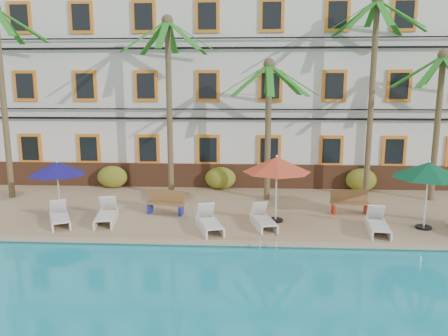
# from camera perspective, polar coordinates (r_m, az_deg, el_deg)

# --- Properties ---
(ground) EXTENTS (100.00, 100.00, 0.00)m
(ground) POSITION_cam_1_polar(r_m,az_deg,el_deg) (15.24, 1.26, -9.57)
(ground) COLOR #384C23
(ground) RESTS_ON ground
(pool_deck) EXTENTS (30.00, 12.00, 0.25)m
(pool_deck) POSITION_cam_1_polar(r_m,az_deg,el_deg) (19.97, 1.75, -4.22)
(pool_deck) COLOR tan
(pool_deck) RESTS_ON ground
(pool_coping) EXTENTS (30.00, 0.35, 0.06)m
(pool_coping) POSITION_cam_1_polar(r_m,az_deg,el_deg) (14.30, 1.14, -9.78)
(pool_coping) COLOR tan
(pool_coping) RESTS_ON pool_deck
(hotel_building) EXTENTS (25.40, 6.44, 10.22)m
(hotel_building) POSITION_cam_1_polar(r_m,az_deg,el_deg) (24.26, 2.13, 10.98)
(hotel_building) COLOR silver
(hotel_building) RESTS_ON pool_deck
(palm_a) EXTENTS (4.27, 4.27, 8.52)m
(palm_a) POSITION_cam_1_polar(r_m,az_deg,el_deg) (21.65, -27.11, 10.64)
(palm_a) COLOR brown
(palm_a) RESTS_ON pool_deck
(palm_b) EXTENTS (4.27, 4.27, 8.01)m
(palm_b) POSITION_cam_1_polar(r_m,az_deg,el_deg) (19.62, -7.23, 10.97)
(palm_b) COLOR brown
(palm_b) RESTS_ON pool_deck
(palm_c) EXTENTS (4.27, 4.27, 6.17)m
(palm_c) POSITION_cam_1_polar(r_m,az_deg,el_deg) (19.11, 5.82, 7.76)
(palm_c) COLOR brown
(palm_c) RESTS_ON pool_deck
(palm_d) EXTENTS (4.27, 4.27, 8.85)m
(palm_d) POSITION_cam_1_polar(r_m,az_deg,el_deg) (20.51, 18.90, 11.81)
(palm_d) COLOR brown
(palm_d) RESTS_ON pool_deck
(palm_e) EXTENTS (4.27, 4.27, 6.52)m
(palm_e) POSITION_cam_1_polar(r_m,az_deg,el_deg) (21.01, 26.29, 7.55)
(palm_e) COLOR brown
(palm_e) RESTS_ON pool_deck
(shrub_left) EXTENTS (1.50, 0.90, 1.10)m
(shrub_left) POSITION_cam_1_polar(r_m,az_deg,el_deg) (22.39, -14.38, -1.13)
(shrub_left) COLOR #2A5C1A
(shrub_left) RESTS_ON pool_deck
(shrub_mid) EXTENTS (1.50, 0.90, 1.10)m
(shrub_mid) POSITION_cam_1_polar(r_m,az_deg,el_deg) (21.40, -0.47, -1.33)
(shrub_mid) COLOR #2A5C1A
(shrub_mid) RESTS_ON pool_deck
(shrub_right) EXTENTS (1.50, 0.90, 1.10)m
(shrub_right) POSITION_cam_1_polar(r_m,az_deg,el_deg) (22.05, 17.51, -1.48)
(shrub_right) COLOR #2A5C1A
(shrub_right) RESTS_ON pool_deck
(umbrella_blue) EXTENTS (2.18, 2.18, 2.19)m
(umbrella_blue) POSITION_cam_1_polar(r_m,az_deg,el_deg) (18.05, -20.97, -0.10)
(umbrella_blue) COLOR black
(umbrella_blue) RESTS_ON pool_deck
(umbrella_red) EXTENTS (2.53, 2.53, 2.53)m
(umbrella_red) POSITION_cam_1_polar(r_m,az_deg,el_deg) (16.16, 6.91, 0.41)
(umbrella_red) COLOR black
(umbrella_red) RESTS_ON pool_deck
(umbrella_green) EXTENTS (2.48, 2.48, 2.48)m
(umbrella_green) POSITION_cam_1_polar(r_m,az_deg,el_deg) (16.82, 25.16, -0.29)
(umbrella_green) COLOR black
(umbrella_green) RESTS_ON pool_deck
(lounger_a) EXTENTS (1.38, 1.87, 0.84)m
(lounger_a) POSITION_cam_1_polar(r_m,az_deg,el_deg) (17.25, -20.68, -6.01)
(lounger_a) COLOR silver
(lounger_a) RESTS_ON pool_deck
(lounger_b) EXTENTS (0.96, 1.94, 0.88)m
(lounger_b) POSITION_cam_1_polar(r_m,az_deg,el_deg) (16.99, -15.11, -5.89)
(lounger_b) COLOR silver
(lounger_b) RESTS_ON pool_deck
(lounger_c) EXTENTS (1.20, 1.97, 0.88)m
(lounger_c) POSITION_cam_1_polar(r_m,az_deg,el_deg) (15.54, -1.96, -7.08)
(lounger_c) COLOR silver
(lounger_c) RESTS_ON pool_deck
(lounger_d) EXTENTS (1.02, 1.84, 0.82)m
(lounger_d) POSITION_cam_1_polar(r_m,az_deg,el_deg) (15.96, 5.11, -6.69)
(lounger_d) COLOR silver
(lounger_d) RESTS_ON pool_deck
(lounger_e) EXTENTS (0.87, 1.89, 0.86)m
(lounger_e) POSITION_cam_1_polar(r_m,az_deg,el_deg) (16.22, 19.43, -6.95)
(lounger_e) COLOR silver
(lounger_e) RESTS_ON pool_deck
(bench_left) EXTENTS (1.56, 0.74, 0.93)m
(bench_left) POSITION_cam_1_polar(r_m,az_deg,el_deg) (17.55, -7.58, -4.43)
(bench_left) COLOR olive
(bench_left) RESTS_ON pool_deck
(bench_right) EXTENTS (1.52, 0.54, 0.93)m
(bench_right) POSITION_cam_1_polar(r_m,az_deg,el_deg) (18.15, 16.08, -4.26)
(bench_right) COLOR olive
(bench_right) RESTS_ON pool_deck
(pool_ladder) EXTENTS (0.54, 0.74, 0.74)m
(pool_ladder) POSITION_cam_1_polar(r_m,az_deg,el_deg) (14.22, 5.76, -10.08)
(pool_ladder) COLOR silver
(pool_ladder) RESTS_ON ground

